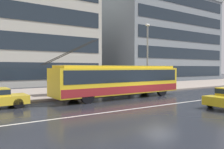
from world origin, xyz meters
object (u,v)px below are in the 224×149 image
(pedestrian_approaching_curb, at_px, (84,76))
(pedestrian_waiting_by_pole, at_px, (129,77))
(pedestrian_walking_past, at_px, (91,76))
(street_lamp, at_px, (147,51))
(trolleybus, at_px, (120,80))
(pedestrian_at_shelter, at_px, (114,76))
(bus_shelter, at_px, (74,72))

(pedestrian_approaching_curb, height_order, pedestrian_waiting_by_pole, pedestrian_approaching_curb)
(pedestrian_approaching_curb, height_order, pedestrian_walking_past, pedestrian_approaching_curb)
(street_lamp, bearing_deg, trolleybus, -155.83)
(trolleybus, distance_m, pedestrian_walking_past, 4.43)
(pedestrian_at_shelter, relative_size, street_lamp, 0.29)
(pedestrian_at_shelter, xyz_separation_m, pedestrian_walking_past, (-2.16, 0.98, -0.01))
(bus_shelter, xyz_separation_m, pedestrian_approaching_curb, (1.18, 0.19, -0.37))
(pedestrian_waiting_by_pole, height_order, street_lamp, street_lamp)
(bus_shelter, distance_m, pedestrian_waiting_by_pole, 5.63)
(pedestrian_walking_past, bearing_deg, street_lamp, -19.36)
(pedestrian_waiting_by_pole, bearing_deg, bus_shelter, 167.77)
(pedestrian_walking_past, xyz_separation_m, pedestrian_waiting_by_pole, (3.36, -1.91, -0.11))
(street_lamp, bearing_deg, pedestrian_walking_past, 160.64)
(pedestrian_at_shelter, relative_size, pedestrian_walking_past, 1.03)
(trolleybus, distance_m, pedestrian_at_shelter, 3.83)
(pedestrian_approaching_curb, bearing_deg, pedestrian_waiting_by_pole, -17.82)
(bus_shelter, relative_size, pedestrian_waiting_by_pole, 1.85)
(pedestrian_approaching_curb, relative_size, pedestrian_walking_past, 1.01)
(trolleybus, bearing_deg, pedestrian_waiting_by_pole, 40.49)
(pedestrian_waiting_by_pole, bearing_deg, pedestrian_approaching_curb, 162.18)
(pedestrian_walking_past, bearing_deg, bus_shelter, -161.18)
(trolleybus, xyz_separation_m, pedestrian_walking_past, (-0.45, 4.40, 0.24))
(pedestrian_approaching_curb, height_order, street_lamp, street_lamp)
(trolleybus, relative_size, pedestrian_at_shelter, 6.07)
(pedestrian_approaching_curb, bearing_deg, street_lamp, -12.57)
(pedestrian_at_shelter, bearing_deg, pedestrian_walking_past, 155.64)
(trolleybus, height_order, street_lamp, street_lamp)
(street_lamp, bearing_deg, pedestrian_waiting_by_pole, 177.39)
(pedestrian_at_shelter, height_order, street_lamp, street_lamp)
(bus_shelter, height_order, pedestrian_at_shelter, bus_shelter)
(pedestrian_walking_past, relative_size, pedestrian_waiting_by_pole, 1.03)
(pedestrian_approaching_curb, bearing_deg, pedestrian_at_shelter, -8.24)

